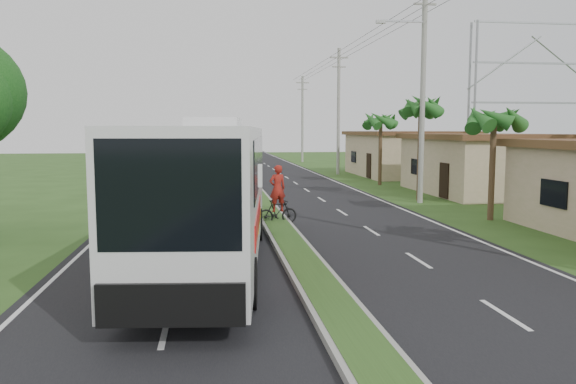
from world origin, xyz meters
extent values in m
plane|color=#2E4D1C|center=(0.00, 0.00, 0.00)|extent=(180.00, 180.00, 0.00)
cube|color=black|center=(0.00, 20.00, 0.01)|extent=(14.00, 160.00, 0.02)
cube|color=gray|center=(0.00, 20.00, 0.10)|extent=(1.20, 160.00, 0.17)
cube|color=#2E4D1C|center=(0.00, 20.00, 0.18)|extent=(0.95, 160.00, 0.02)
cube|color=silver|center=(-6.70, 20.00, 0.00)|extent=(0.12, 160.00, 0.01)
cube|color=silver|center=(6.70, 20.00, 0.00)|extent=(0.12, 160.00, 0.01)
cube|color=tan|center=(14.00, 22.00, 1.68)|extent=(7.00, 10.00, 3.35)
cube|color=#512A1C|center=(14.00, 22.00, 3.51)|extent=(7.60, 10.60, 0.32)
cube|color=tan|center=(14.00, 36.00, 1.75)|extent=(8.00, 11.00, 3.50)
cube|color=#512A1C|center=(14.00, 36.00, 3.66)|extent=(8.60, 11.60, 0.32)
cylinder|color=#473321|center=(9.40, 12.00, 2.30)|extent=(0.26, 0.26, 4.60)
cylinder|color=#473321|center=(8.80, 19.00, 2.70)|extent=(0.26, 0.26, 5.40)
cylinder|color=#473321|center=(9.30, 28.00, 2.40)|extent=(0.26, 0.26, 4.80)
cylinder|color=gray|center=(8.50, 18.00, 6.00)|extent=(0.28, 0.28, 12.00)
cube|color=gray|center=(8.50, 18.00, 10.40)|extent=(1.20, 0.10, 0.10)
cube|color=gray|center=(7.30, 18.00, 9.50)|extent=(2.40, 0.10, 0.10)
cylinder|color=gray|center=(8.50, 38.00, 5.50)|extent=(0.28, 0.28, 11.00)
cube|color=gray|center=(8.50, 38.00, 10.20)|extent=(1.60, 0.12, 0.12)
cube|color=gray|center=(8.50, 38.00, 9.40)|extent=(1.20, 0.10, 0.10)
cylinder|color=gray|center=(8.50, 58.00, 5.25)|extent=(0.28, 0.28, 10.50)
cube|color=gray|center=(8.50, 58.00, 9.70)|extent=(1.60, 0.12, 0.12)
cube|color=gray|center=(8.50, 58.00, 8.90)|extent=(1.20, 0.10, 0.10)
cylinder|color=gray|center=(17.00, 29.50, 6.00)|extent=(0.18, 0.18, 12.00)
cylinder|color=gray|center=(17.00, 30.50, 6.00)|extent=(0.18, 0.18, 12.00)
cube|color=gray|center=(22.00, 30.00, 6.00)|extent=(10.00, 0.14, 0.14)
cube|color=gray|center=(22.00, 30.00, 9.00)|extent=(10.00, 0.14, 0.14)
cube|color=gray|center=(22.00, 30.00, 12.00)|extent=(10.00, 0.14, 0.14)
cube|color=silver|center=(-2.61, 5.42, 2.22)|extent=(4.08, 13.36, 3.45)
cube|color=black|center=(-2.54, 6.07, 2.98)|extent=(3.86, 10.75, 1.38)
cube|color=black|center=(-3.28, -1.06, 2.77)|extent=(2.47, 0.39, 1.93)
cube|color=red|center=(-2.74, 4.11, 1.53)|extent=(3.36, 5.95, 0.60)
cube|color=yellow|center=(-2.57, 5.75, 1.25)|extent=(3.11, 3.56, 0.27)
cube|color=silver|center=(-2.47, 6.73, 4.10)|extent=(1.80, 2.77, 0.31)
cylinder|color=black|center=(-4.27, 1.40, 0.57)|extent=(0.47, 1.17, 1.14)
cylinder|color=black|center=(-1.80, 1.15, 0.57)|extent=(0.47, 1.17, 1.14)
cylinder|color=black|center=(-3.48, 9.03, 0.57)|extent=(0.47, 1.17, 1.14)
cylinder|color=black|center=(-1.01, 8.78, 0.57)|extent=(0.47, 1.17, 1.14)
cube|color=white|center=(-4.23, 52.54, 1.85)|extent=(2.85, 12.18, 3.38)
cube|color=black|center=(-4.24, 53.07, 2.86)|extent=(2.84, 9.01, 1.15)
cube|color=orange|center=(-4.22, 51.49, 1.21)|extent=(2.79, 5.85, 0.37)
cylinder|color=black|center=(-5.31, 47.51, 0.51)|extent=(0.33, 1.02, 1.01)
cylinder|color=black|center=(-2.99, 47.55, 0.51)|extent=(0.33, 1.02, 1.01)
cylinder|color=black|center=(-5.47, 57.00, 0.51)|extent=(0.33, 1.02, 1.01)
cylinder|color=black|center=(-3.15, 57.04, 0.51)|extent=(0.33, 1.02, 1.01)
imported|color=black|center=(0.08, 12.00, 0.51)|extent=(1.76, 0.90, 1.02)
imported|color=maroon|center=(0.08, 12.00, 1.51)|extent=(0.80, 0.63, 1.92)
camera|label=1|loc=(-2.54, -10.73, 3.87)|focal=35.00mm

